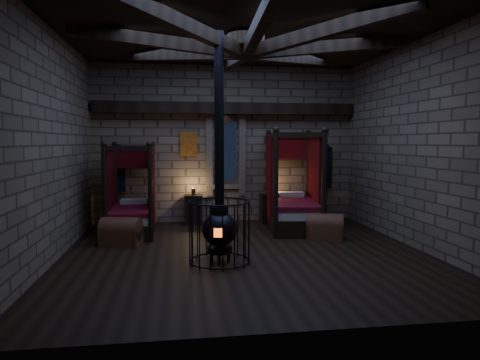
{
  "coord_description": "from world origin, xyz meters",
  "views": [
    {
      "loc": [
        -1.27,
        -8.06,
        2.16
      ],
      "look_at": [
        -0.02,
        0.6,
        1.38
      ],
      "focal_mm": 32.0,
      "sensor_mm": 36.0,
      "label": 1
    }
  ],
  "objects": [
    {
      "name": "bed_right",
      "position": [
        1.55,
        2.26,
        0.59
      ],
      "size": [
        1.48,
        2.41,
        2.38
      ],
      "rotation": [
        0.0,
        0.0,
        -0.13
      ],
      "color": "black",
      "rests_on": "ground"
    },
    {
      "name": "trunk_right",
      "position": [
        1.95,
        1.0,
        0.26
      ],
      "size": [
        0.91,
        0.73,
        0.58
      ],
      "rotation": [
        0.0,
        0.0,
        -0.32
      ],
      "color": "brown",
      "rests_on": "ground"
    },
    {
      "name": "trunk_left",
      "position": [
        -2.49,
        1.06,
        0.26
      ],
      "size": [
        0.91,
        0.69,
        0.59
      ],
      "rotation": [
        0.0,
        0.0,
        -0.25
      ],
      "color": "brown",
      "rests_on": "ground"
    },
    {
      "name": "nightstand_left",
      "position": [
        -0.89,
        3.13,
        0.4
      ],
      "size": [
        0.52,
        0.5,
        0.95
      ],
      "rotation": [
        0.0,
        0.0,
        -0.08
      ],
      "color": "black",
      "rests_on": "ground"
    },
    {
      "name": "bed_left",
      "position": [
        -2.38,
        2.25,
        0.51
      ],
      "size": [
        1.1,
        2.02,
        2.07
      ],
      "rotation": [
        0.0,
        0.0,
        0.03
      ],
      "color": "black",
      "rests_on": "ground"
    },
    {
      "name": "nightstand_right",
      "position": [
        1.11,
        3.05,
        0.39
      ],
      "size": [
        0.48,
        0.46,
        0.84
      ],
      "rotation": [
        0.0,
        0.0,
        0.0
      ],
      "color": "black",
      "rests_on": "ground"
    },
    {
      "name": "stove",
      "position": [
        -0.56,
        -0.58,
        0.66
      ],
      "size": [
        1.1,
        1.1,
        4.05
      ],
      "rotation": [
        0.0,
        0.0,
        -0.17
      ],
      "color": "black",
      "rests_on": "ground"
    },
    {
      "name": "room",
      "position": [
        -0.0,
        0.09,
        3.74
      ],
      "size": [
        7.02,
        7.02,
        4.29
      ],
      "color": "black",
      "rests_on": "ground"
    }
  ]
}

